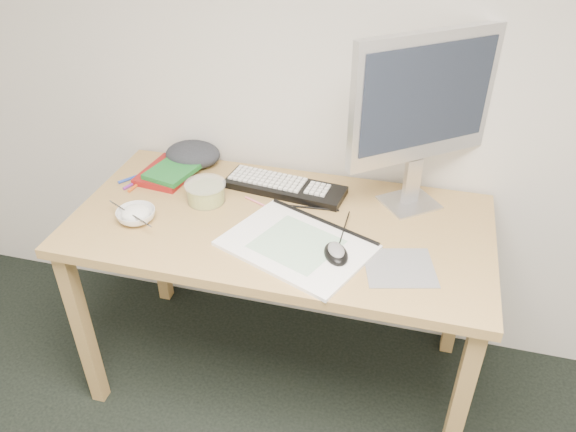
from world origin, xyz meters
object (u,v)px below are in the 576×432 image
Objects in this scene: sketchpad at (297,245)px; keyboard at (285,187)px; desk at (280,240)px; rice_bowl at (136,216)px; monitor at (423,103)px.

keyboard is at bearing 133.97° from sketchpad.
rice_bowl reaches higher than desk.
keyboard is 0.53m from rice_bowl.
sketchpad is 0.60m from monitor.
monitor is 4.65× the size of rice_bowl.
keyboard is at bearing 36.24° from rice_bowl.
keyboard reaches higher than desk.
monitor is (0.32, 0.35, 0.37)m from sketchpad.
sketchpad is at bearing -61.88° from keyboard.
keyboard is 0.57m from monitor.
sketchpad is 0.34m from keyboard.
desk is at bearing 147.95° from sketchpad.
monitor is at bearing 10.26° from keyboard.
rice_bowl is (-0.55, 0.01, 0.01)m from sketchpad.
desk is 0.65m from monitor.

